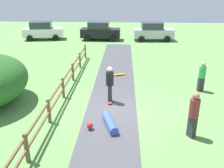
{
  "coord_description": "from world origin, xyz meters",
  "views": [
    {
      "loc": [
        0.57,
        -10.48,
        5.54
      ],
      "look_at": [
        -0.01,
        0.84,
        1.0
      ],
      "focal_mm": 39.57,
      "sensor_mm": 36.0,
      "label": 1
    }
  ],
  "objects_px": {
    "bystander_green": "(202,75)",
    "parked_car_black": "(100,31)",
    "skateboard_loose": "(119,74)",
    "skater_fallen": "(108,123)",
    "bystander_maroon": "(194,113)",
    "parked_car_white": "(43,31)",
    "skater_riding": "(110,83)",
    "parked_car_silver": "(153,32)"
  },
  "relations": [
    {
      "from": "skater_riding",
      "to": "skater_fallen",
      "type": "bearing_deg",
      "value": -88.35
    },
    {
      "from": "bystander_maroon",
      "to": "parked_car_silver",
      "type": "height_order",
      "value": "parked_car_silver"
    },
    {
      "from": "bystander_maroon",
      "to": "parked_car_black",
      "type": "height_order",
      "value": "parked_car_black"
    },
    {
      "from": "skateboard_loose",
      "to": "parked_car_black",
      "type": "distance_m",
      "value": 11.64
    },
    {
      "from": "skater_riding",
      "to": "skater_fallen",
      "type": "distance_m",
      "value": 2.56
    },
    {
      "from": "parked_car_black",
      "to": "parked_car_white",
      "type": "bearing_deg",
      "value": -179.91
    },
    {
      "from": "skateboard_loose",
      "to": "bystander_maroon",
      "type": "xyz_separation_m",
      "value": [
        2.98,
        -6.91,
        0.97
      ]
    },
    {
      "from": "parked_car_silver",
      "to": "parked_car_white",
      "type": "bearing_deg",
      "value": -179.97
    },
    {
      "from": "skateboard_loose",
      "to": "parked_car_silver",
      "type": "xyz_separation_m",
      "value": [
        3.32,
        11.36,
        0.87
      ]
    },
    {
      "from": "skater_fallen",
      "to": "bystander_maroon",
      "type": "distance_m",
      "value": 3.44
    },
    {
      "from": "parked_car_silver",
      "to": "parked_car_white",
      "type": "relative_size",
      "value": 0.97
    },
    {
      "from": "skater_riding",
      "to": "parked_car_white",
      "type": "distance_m",
      "value": 17.41
    },
    {
      "from": "parked_car_silver",
      "to": "parked_car_white",
      "type": "xyz_separation_m",
      "value": [
        -11.94,
        -0.01,
        0.0
      ]
    },
    {
      "from": "skater_riding",
      "to": "parked_car_white",
      "type": "bearing_deg",
      "value": 118.2
    },
    {
      "from": "skater_fallen",
      "to": "parked_car_silver",
      "type": "xyz_separation_m",
      "value": [
        3.64,
        17.76,
        0.76
      ]
    },
    {
      "from": "skater_riding",
      "to": "parked_car_silver",
      "type": "height_order",
      "value": "parked_car_silver"
    },
    {
      "from": "parked_car_black",
      "to": "parked_car_white",
      "type": "distance_m",
      "value": 6.28
    },
    {
      "from": "parked_car_silver",
      "to": "parked_car_white",
      "type": "height_order",
      "value": "same"
    },
    {
      "from": "bystander_maroon",
      "to": "bystander_green",
      "type": "height_order",
      "value": "bystander_maroon"
    },
    {
      "from": "skater_fallen",
      "to": "bystander_green",
      "type": "xyz_separation_m",
      "value": [
        4.92,
        4.1,
        0.73
      ]
    },
    {
      "from": "skater_riding",
      "to": "parked_car_silver",
      "type": "relative_size",
      "value": 0.43
    },
    {
      "from": "skateboard_loose",
      "to": "parked_car_white",
      "type": "xyz_separation_m",
      "value": [
        -8.61,
        11.36,
        0.87
      ]
    },
    {
      "from": "skater_riding",
      "to": "parked_car_white",
      "type": "relative_size",
      "value": 0.42
    },
    {
      "from": "parked_car_white",
      "to": "skateboard_loose",
      "type": "bearing_deg",
      "value": -52.82
    },
    {
      "from": "bystander_maroon",
      "to": "bystander_green",
      "type": "bearing_deg",
      "value": 70.57
    },
    {
      "from": "bystander_green",
      "to": "parked_car_white",
      "type": "bearing_deg",
      "value": 134.08
    },
    {
      "from": "bystander_maroon",
      "to": "parked_car_white",
      "type": "xyz_separation_m",
      "value": [
        -11.59,
        18.27,
        -0.1
      ]
    },
    {
      "from": "bystander_green",
      "to": "parked_car_black",
      "type": "height_order",
      "value": "parked_car_black"
    },
    {
      "from": "bystander_green",
      "to": "skateboard_loose",
      "type": "bearing_deg",
      "value": 153.52
    },
    {
      "from": "skater_fallen",
      "to": "skateboard_loose",
      "type": "height_order",
      "value": "skater_fallen"
    },
    {
      "from": "skater_riding",
      "to": "skateboard_loose",
      "type": "distance_m",
      "value": 4.12
    },
    {
      "from": "skater_riding",
      "to": "parked_car_silver",
      "type": "bearing_deg",
      "value": 76.41
    },
    {
      "from": "skater_riding",
      "to": "parked_car_black",
      "type": "bearing_deg",
      "value": 97.23
    },
    {
      "from": "parked_car_white",
      "to": "bystander_maroon",
      "type": "bearing_deg",
      "value": -57.61
    },
    {
      "from": "bystander_maroon",
      "to": "parked_car_silver",
      "type": "bearing_deg",
      "value": 88.91
    },
    {
      "from": "skateboard_loose",
      "to": "parked_car_black",
      "type": "height_order",
      "value": "parked_car_black"
    },
    {
      "from": "skater_fallen",
      "to": "parked_car_black",
      "type": "xyz_separation_m",
      "value": [
        -2.02,
        17.76,
        0.76
      ]
    },
    {
      "from": "parked_car_black",
      "to": "bystander_green",
      "type": "bearing_deg",
      "value": -63.07
    },
    {
      "from": "skateboard_loose",
      "to": "bystander_green",
      "type": "height_order",
      "value": "bystander_green"
    },
    {
      "from": "bystander_green",
      "to": "skater_riding",
      "type": "bearing_deg",
      "value": -161.3
    },
    {
      "from": "skateboard_loose",
      "to": "parked_car_silver",
      "type": "bearing_deg",
      "value": 73.69
    },
    {
      "from": "bystander_green",
      "to": "parked_car_black",
      "type": "xyz_separation_m",
      "value": [
        -6.94,
        13.66,
        0.03
      ]
    }
  ]
}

